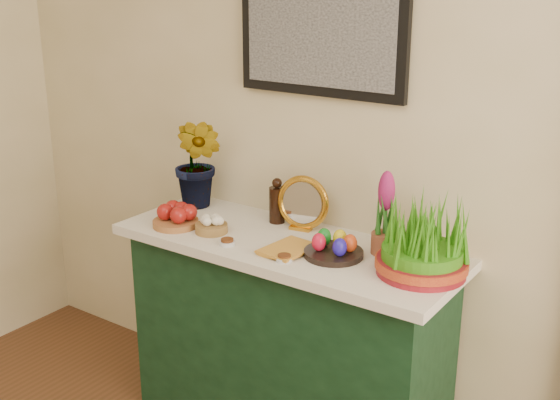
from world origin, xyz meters
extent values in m
cube|color=beige|center=(0.00, 2.25, 1.35)|extent=(4.00, 0.04, 2.70)
cube|color=black|center=(-0.26, 2.23, 1.70)|extent=(0.74, 0.03, 0.54)
cube|color=#A5A5A5|center=(-0.26, 2.21, 1.70)|extent=(0.66, 0.01, 0.46)
cube|color=#153B21|center=(-0.26, 2.00, 0.42)|extent=(1.30, 0.45, 0.85)
cube|color=white|center=(-0.26, 2.00, 0.87)|extent=(1.40, 0.55, 0.04)
imported|color=#28671F|center=(-0.80, 2.12, 1.16)|extent=(0.28, 0.24, 0.54)
cylinder|color=#9F6234|center=(-0.73, 1.87, 0.90)|extent=(0.22, 0.22, 0.03)
cylinder|color=olive|center=(-0.56, 1.90, 0.91)|extent=(0.14, 0.14, 0.04)
cylinder|color=black|center=(-0.41, 2.15, 0.97)|extent=(0.07, 0.07, 0.15)
sphere|color=black|center=(-0.41, 2.15, 1.06)|extent=(0.04, 0.04, 0.04)
cube|color=gold|center=(-0.28, 2.13, 0.90)|extent=(0.10, 0.06, 0.01)
torus|color=gold|center=(-0.28, 2.15, 1.00)|extent=(0.23, 0.09, 0.23)
cylinder|color=silver|center=(-0.28, 2.14, 1.00)|extent=(0.17, 0.05, 0.17)
imported|color=gold|center=(-0.26, 1.91, 0.90)|extent=(0.16, 0.22, 0.03)
cylinder|color=silver|center=(-0.42, 1.83, 0.90)|extent=(0.06, 0.06, 0.02)
cylinder|color=#592D14|center=(-0.42, 1.83, 0.91)|extent=(0.05, 0.05, 0.01)
cylinder|color=silver|center=(-0.15, 1.82, 0.90)|extent=(0.06, 0.06, 0.02)
cylinder|color=#592D14|center=(-0.15, 1.82, 0.91)|extent=(0.05, 0.05, 0.01)
cylinder|color=black|center=(-0.02, 1.97, 0.90)|extent=(0.27, 0.27, 0.02)
ellipsoid|color=red|center=(-0.07, 1.94, 0.95)|extent=(0.05, 0.05, 0.07)
ellipsoid|color=#271BC1|center=(0.02, 1.94, 0.95)|extent=(0.05, 0.05, 0.07)
ellipsoid|color=yellow|center=(-0.02, 2.01, 0.95)|extent=(0.05, 0.05, 0.07)
ellipsoid|color=#188925|center=(-0.08, 1.99, 0.95)|extent=(0.05, 0.05, 0.07)
ellipsoid|color=#E3491A|center=(0.03, 1.99, 0.95)|extent=(0.05, 0.05, 0.07)
cylinder|color=#985236|center=(0.12, 2.10, 0.93)|extent=(0.10, 0.10, 0.08)
ellipsoid|color=#B0236A|center=(0.12, 2.10, 1.14)|extent=(0.06, 0.06, 0.15)
cylinder|color=maroon|center=(0.31, 2.01, 0.92)|extent=(0.31, 0.31, 0.06)
cylinder|color=maroon|center=(0.31, 2.01, 0.93)|extent=(0.33, 0.33, 0.03)
camera|label=1|loc=(1.19, -0.12, 1.91)|focal=45.00mm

